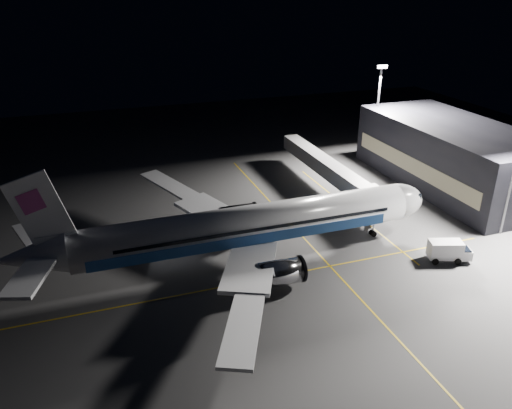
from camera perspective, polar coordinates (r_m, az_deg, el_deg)
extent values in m
plane|color=#4C4C4F|center=(72.53, -0.82, -6.09)|extent=(200.00, 200.00, 0.00)
cube|color=gold|center=(75.86, 6.39, -4.79)|extent=(0.25, 80.00, 0.01)
cube|color=gold|center=(67.70, 0.82, -8.51)|extent=(70.00, 0.25, 0.01)
cube|color=gold|center=(88.89, 10.64, -0.53)|extent=(0.25, 40.00, 0.01)
cylinder|color=silver|center=(70.00, -0.84, -2.35)|extent=(48.00, 5.60, 5.60)
ellipsoid|color=silver|center=(80.15, 15.65, 0.29)|extent=(8.96, 5.60, 5.60)
cube|color=black|center=(81.05, 17.07, 1.15)|extent=(2.20, 3.40, 0.90)
cone|color=silver|center=(67.58, -24.52, -5.50)|extent=(9.00, 5.49, 5.49)
cube|color=#1E478D|center=(72.50, -2.29, -2.17)|extent=(42.24, 0.25, 1.50)
cube|color=#1E478D|center=(67.79, -0.89, -4.15)|extent=(42.24, 0.25, 1.50)
cube|color=silver|center=(76.97, -4.50, -1.16)|extent=(11.36, 15.23, 1.53)
cube|color=silver|center=(63.43, -0.67, -7.03)|extent=(11.36, 15.23, 1.53)
cube|color=silver|center=(86.95, -9.87, 2.24)|extent=(8.57, 13.22, 1.31)
cube|color=silver|center=(51.88, -1.49, -13.95)|extent=(8.57, 13.22, 1.31)
cube|color=silver|center=(72.00, -23.94, -3.28)|extent=(6.20, 9.67, 0.45)
cube|color=silver|center=(62.84, -24.38, -7.45)|extent=(6.20, 9.67, 0.45)
cube|color=white|center=(64.81, -23.41, -0.69)|extent=(7.53, 0.40, 10.28)
cube|color=#BA3F95|center=(64.36, -24.32, 0.34)|extent=(3.22, 0.55, 3.22)
cylinder|color=#B7B7BF|center=(79.24, -2.08, -1.25)|extent=(5.60, 3.40, 3.40)
cylinder|color=#B7B7BF|center=(64.35, 2.77, -7.77)|extent=(5.60, 3.40, 3.40)
cylinder|color=#9999A0|center=(80.00, 13.25, -2.70)|extent=(0.26, 0.26, 2.50)
cylinder|color=black|center=(80.36, 13.19, -3.21)|extent=(0.90, 0.70, 0.90)
cylinder|color=#9999A0|center=(74.76, -4.06, -4.07)|extent=(0.26, 0.26, 2.50)
cylinder|color=#9999A0|center=(67.59, -2.08, -7.34)|extent=(0.26, 0.26, 2.50)
cylinder|color=black|center=(75.10, -4.05, -4.54)|extent=(1.10, 1.60, 1.10)
cylinder|color=black|center=(67.96, -2.07, -7.84)|extent=(1.10, 1.60, 1.10)
cube|color=black|center=(103.19, 21.54, 5.26)|extent=(18.00, 40.00, 12.00)
cube|color=#4E4837|center=(97.99, 17.38, 4.28)|extent=(0.15, 36.00, 3.00)
cube|color=#B2B2B7|center=(95.29, 7.92, 4.37)|extent=(3.00, 33.90, 2.80)
cube|color=#B2B2B7|center=(82.55, 12.84, 0.78)|extent=(3.60, 3.20, 3.40)
cylinder|color=#9999A0|center=(83.78, 12.65, -1.14)|extent=(0.70, 0.70, 3.10)
cylinder|color=black|center=(83.61, 12.89, -2.13)|extent=(0.70, 0.30, 0.70)
cylinder|color=black|center=(84.97, 12.26, -1.62)|extent=(0.70, 0.30, 0.70)
cylinder|color=#59595E|center=(112.39, 13.64, 9.87)|extent=(0.44, 0.44, 20.00)
cube|color=#59595E|center=(110.41, 14.18, 15.05)|extent=(2.40, 0.50, 0.80)
cube|color=white|center=(110.12, 14.28, 15.01)|extent=(2.20, 0.15, 0.60)
cube|color=silver|center=(75.93, 20.80, -4.82)|extent=(5.07, 3.64, 2.52)
cube|color=silver|center=(77.28, 22.63, -5.19)|extent=(2.43, 2.65, 1.37)
cube|color=black|center=(77.02, 22.70, -4.82)|extent=(1.93, 2.28, 0.57)
cylinder|color=black|center=(78.10, 21.46, -5.20)|extent=(0.96, 0.57, 0.92)
cylinder|color=black|center=(76.18, 22.09, -6.07)|extent=(0.96, 0.57, 0.92)
cylinder|color=black|center=(76.96, 19.24, -5.28)|extent=(0.96, 0.57, 0.92)
cylinder|color=black|center=(75.01, 19.82, -6.18)|extent=(0.96, 0.57, 0.92)
cube|color=black|center=(79.84, -11.34, -3.01)|extent=(2.46, 1.76, 1.04)
cube|color=black|center=(79.54, -11.38, -2.59)|extent=(1.08, 1.08, 0.57)
sphere|color=#FFF2CC|center=(79.09, -11.50, -3.30)|extent=(0.25, 0.25, 0.25)
sphere|color=#FFF2CC|center=(79.32, -10.85, -3.15)|extent=(0.25, 0.25, 0.25)
cylinder|color=black|center=(80.93, -10.92, -2.92)|extent=(0.59, 0.29, 0.57)
cylinder|color=black|center=(79.55, -10.55, -3.39)|extent=(0.59, 0.29, 0.57)
cylinder|color=black|center=(80.52, -12.06, -3.17)|extent=(0.59, 0.29, 0.57)
cylinder|color=black|center=(79.14, -11.72, -3.65)|extent=(0.59, 0.29, 0.57)
cone|color=#D75D09|center=(74.48, -5.67, -5.07)|extent=(0.42, 0.42, 0.63)
cone|color=#D75D09|center=(80.22, 0.15, -2.65)|extent=(0.44, 0.44, 0.67)
cone|color=#D75D09|center=(80.92, -1.48, -2.46)|extent=(0.37, 0.37, 0.55)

